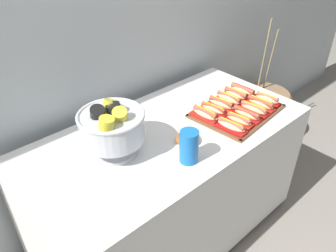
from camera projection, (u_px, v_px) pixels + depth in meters
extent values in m
plane|color=gray|center=(169.00, 230.00, 2.17)|extent=(10.00, 10.00, 0.00)
cube|color=#B2BCC1|center=(105.00, 11.00, 1.75)|extent=(6.00, 0.10, 2.60)
cube|color=white|center=(169.00, 184.00, 1.94)|extent=(1.55, 0.76, 0.74)
cylinder|color=black|center=(265.00, 200.00, 2.36)|extent=(0.05, 0.05, 0.04)
cylinder|color=black|center=(207.00, 162.00, 2.71)|extent=(0.05, 0.05, 0.04)
cylinder|color=#896B4C|center=(261.00, 117.00, 2.85)|extent=(0.38, 0.38, 0.48)
torus|color=#896B4C|center=(258.00, 137.00, 2.97)|extent=(0.49, 0.49, 0.07)
torus|color=#896B4C|center=(259.00, 129.00, 2.92)|extent=(0.52, 0.52, 0.07)
torus|color=#896B4C|center=(261.00, 121.00, 2.88)|extent=(0.51, 0.51, 0.07)
torus|color=#896B4C|center=(262.00, 113.00, 2.83)|extent=(0.48, 0.48, 0.07)
torus|color=#896B4C|center=(264.00, 105.00, 2.79)|extent=(0.45, 0.45, 0.07)
torus|color=#896B4C|center=(265.00, 97.00, 2.74)|extent=(0.43, 0.43, 0.07)
cylinder|color=#937F56|center=(264.00, 57.00, 2.59)|extent=(0.04, 0.01, 0.59)
cylinder|color=#937F56|center=(270.00, 60.00, 2.63)|extent=(0.02, 0.06, 0.50)
cube|color=brown|center=(237.00, 111.00, 1.89)|extent=(0.51, 0.40, 0.01)
cube|color=brown|center=(264.00, 122.00, 1.79)|extent=(0.48, 0.06, 0.01)
cube|color=brown|center=(212.00, 100.00, 1.98)|extent=(0.48, 0.06, 0.01)
cube|color=brown|center=(212.00, 127.00, 1.74)|extent=(0.05, 0.36, 0.01)
cube|color=brown|center=(258.00, 96.00, 2.03)|extent=(0.05, 0.36, 0.01)
cube|color=red|center=(231.00, 129.00, 1.72)|extent=(0.08, 0.18, 0.02)
ellipsoid|color=beige|center=(231.00, 125.00, 1.71)|extent=(0.07, 0.16, 0.04)
cylinder|color=#9E4C38|center=(231.00, 124.00, 1.70)|extent=(0.04, 0.15, 0.03)
cylinder|color=yellow|center=(231.00, 122.00, 1.70)|extent=(0.02, 0.13, 0.01)
cube|color=red|center=(238.00, 123.00, 1.77)|extent=(0.08, 0.16, 0.02)
ellipsoid|color=#E0BC7F|center=(239.00, 120.00, 1.76)|extent=(0.06, 0.15, 0.04)
cylinder|color=#9E4C38|center=(239.00, 118.00, 1.75)|extent=(0.04, 0.14, 0.03)
cylinder|color=yellow|center=(239.00, 116.00, 1.74)|extent=(0.02, 0.11, 0.01)
cube|color=red|center=(246.00, 117.00, 1.81)|extent=(0.08, 0.17, 0.02)
ellipsoid|color=#E0BC7F|center=(247.00, 114.00, 1.80)|extent=(0.06, 0.16, 0.04)
cylinder|color=brown|center=(247.00, 112.00, 1.79)|extent=(0.05, 0.15, 0.03)
cylinder|color=red|center=(247.00, 109.00, 1.79)|extent=(0.02, 0.13, 0.01)
cube|color=#B21414|center=(253.00, 112.00, 1.86)|extent=(0.08, 0.18, 0.02)
ellipsoid|color=#E0BC7F|center=(254.00, 109.00, 1.85)|extent=(0.07, 0.16, 0.04)
cylinder|color=#A8563D|center=(254.00, 107.00, 1.84)|extent=(0.04, 0.15, 0.03)
cylinder|color=yellow|center=(254.00, 105.00, 1.83)|extent=(0.02, 0.13, 0.01)
cube|color=red|center=(260.00, 107.00, 1.91)|extent=(0.07, 0.17, 0.02)
ellipsoid|color=#E0BC7F|center=(261.00, 103.00, 1.89)|extent=(0.06, 0.16, 0.04)
cylinder|color=brown|center=(261.00, 101.00, 1.88)|extent=(0.04, 0.15, 0.03)
cylinder|color=yellow|center=(261.00, 99.00, 1.88)|extent=(0.01, 0.13, 0.01)
cube|color=#B21414|center=(266.00, 102.00, 1.95)|extent=(0.07, 0.16, 0.02)
ellipsoid|color=beige|center=(267.00, 99.00, 1.94)|extent=(0.06, 0.15, 0.04)
cylinder|color=#A8563D|center=(267.00, 97.00, 1.93)|extent=(0.04, 0.13, 0.03)
cylinder|color=yellow|center=(268.00, 95.00, 1.92)|extent=(0.02, 0.11, 0.01)
cube|color=red|center=(205.00, 117.00, 1.81)|extent=(0.08, 0.18, 0.02)
ellipsoid|color=beige|center=(205.00, 114.00, 1.80)|extent=(0.06, 0.16, 0.04)
cylinder|color=#9E4C38|center=(205.00, 112.00, 1.80)|extent=(0.04, 0.15, 0.03)
cylinder|color=yellow|center=(206.00, 110.00, 1.79)|extent=(0.01, 0.13, 0.01)
cube|color=#B21414|center=(213.00, 112.00, 1.86)|extent=(0.08, 0.17, 0.02)
ellipsoid|color=beige|center=(213.00, 109.00, 1.85)|extent=(0.07, 0.16, 0.04)
cylinder|color=brown|center=(214.00, 107.00, 1.84)|extent=(0.05, 0.15, 0.03)
cylinder|color=yellow|center=(214.00, 105.00, 1.84)|extent=(0.03, 0.12, 0.01)
cube|color=red|center=(221.00, 107.00, 1.91)|extent=(0.09, 0.18, 0.02)
ellipsoid|color=beige|center=(221.00, 103.00, 1.89)|extent=(0.07, 0.17, 0.04)
cylinder|color=brown|center=(222.00, 102.00, 1.89)|extent=(0.05, 0.15, 0.03)
cylinder|color=yellow|center=(222.00, 99.00, 1.88)|extent=(0.02, 0.13, 0.01)
cube|color=red|center=(228.00, 102.00, 1.95)|extent=(0.07, 0.17, 0.02)
ellipsoid|color=beige|center=(229.00, 99.00, 1.94)|extent=(0.06, 0.16, 0.04)
cylinder|color=#9E4C38|center=(229.00, 97.00, 1.93)|extent=(0.03, 0.15, 0.03)
cylinder|color=yellow|center=(229.00, 95.00, 1.92)|extent=(0.01, 0.13, 0.01)
cube|color=#B21414|center=(235.00, 97.00, 2.00)|extent=(0.07, 0.16, 0.02)
ellipsoid|color=#E0BC7F|center=(236.00, 94.00, 1.99)|extent=(0.06, 0.15, 0.04)
cylinder|color=#9E4C38|center=(236.00, 92.00, 1.98)|extent=(0.04, 0.15, 0.03)
cylinder|color=yellow|center=(236.00, 90.00, 1.97)|extent=(0.02, 0.13, 0.01)
cube|color=red|center=(242.00, 93.00, 2.04)|extent=(0.07, 0.17, 0.02)
ellipsoid|color=#E0BC7F|center=(243.00, 90.00, 2.03)|extent=(0.06, 0.15, 0.04)
cylinder|color=#A8563D|center=(243.00, 88.00, 2.03)|extent=(0.04, 0.16, 0.03)
cylinder|color=red|center=(243.00, 86.00, 2.02)|extent=(0.02, 0.13, 0.01)
cylinder|color=silver|center=(115.00, 151.00, 1.58)|extent=(0.22, 0.22, 0.02)
cone|color=silver|center=(114.00, 144.00, 1.56)|extent=(0.08, 0.08, 0.06)
cylinder|color=silver|center=(112.00, 127.00, 1.51)|extent=(0.30, 0.30, 0.13)
torus|color=silver|center=(111.00, 115.00, 1.47)|extent=(0.31, 0.31, 0.02)
cylinder|color=black|center=(117.00, 116.00, 1.49)|extent=(0.11, 0.12, 0.14)
cylinder|color=yellow|center=(108.00, 113.00, 1.51)|extent=(0.13, 0.09, 0.15)
cylinder|color=black|center=(98.00, 118.00, 1.48)|extent=(0.10, 0.12, 0.15)
cylinder|color=yellow|center=(106.00, 130.00, 1.40)|extent=(0.10, 0.11, 0.13)
cylinder|color=yellow|center=(121.00, 120.00, 1.46)|extent=(0.11, 0.11, 0.15)
cylinder|color=blue|center=(189.00, 150.00, 1.51)|extent=(0.09, 0.09, 0.12)
cylinder|color=blue|center=(189.00, 147.00, 1.49)|extent=(0.09, 0.09, 0.12)
cylinder|color=blue|center=(189.00, 143.00, 1.48)|extent=(0.09, 0.09, 0.12)
torus|color=brown|center=(187.00, 139.00, 1.65)|extent=(0.12, 0.12, 0.04)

